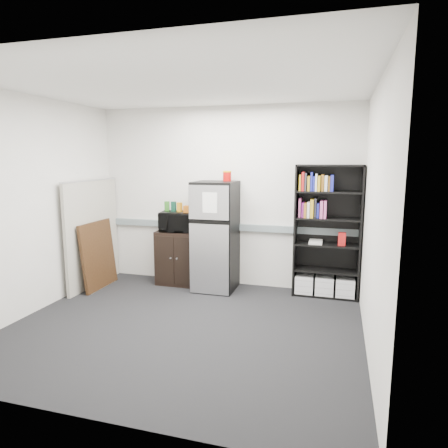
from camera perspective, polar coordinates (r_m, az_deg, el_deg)
name	(u,v)px	position (r m, az deg, el deg)	size (l,w,h in m)	color
floor	(184,327)	(4.81, -5.72, -14.40)	(4.00, 4.00, 0.00)	black
wall_back	(225,197)	(6.09, 0.18, 3.87)	(4.00, 0.02, 2.70)	silver
wall_right	(374,219)	(4.14, 20.64, 0.63)	(0.02, 3.50, 2.70)	silver
wall_left	(32,206)	(5.51, -25.69, 2.35)	(0.02, 3.50, 2.70)	silver
ceiling	(180,85)	(4.47, -6.32, 19.18)	(4.00, 3.50, 0.02)	white
electrical_raceway	(225,226)	(6.12, 0.10, -0.36)	(3.92, 0.05, 0.10)	slate
wall_note	(203,184)	(6.17, -2.98, 5.79)	(0.14, 0.00, 0.10)	white
bookshelf	(327,233)	(5.74, 14.51, -1.19)	(0.90, 0.34, 1.85)	black
cubicle_partition	(93,233)	(6.37, -18.24, -1.26)	(0.06, 1.30, 1.62)	gray
cabinet	(179,257)	(6.23, -6.38, -4.78)	(0.67, 0.45, 0.83)	black
microwave	(178,222)	(6.10, -6.53, 0.35)	(0.54, 0.37, 0.30)	black
snack_box_a	(167,206)	(6.18, -8.15, 2.53)	(0.07, 0.05, 0.15)	#265E1B
snack_box_b	(174,206)	(6.14, -7.21, 2.50)	(0.07, 0.05, 0.15)	#0B3323
snack_box_c	(180,207)	(6.10, -6.37, 2.43)	(0.07, 0.05, 0.14)	orange
snack_bag	(190,209)	(5.99, -4.89, 2.13)	(0.18, 0.10, 0.10)	#BC5E12
refrigerator	(215,236)	(5.87, -1.25, -1.75)	(0.61, 0.63, 1.60)	black
coffee_can	(227,175)	(5.85, 0.44, 6.98)	(0.12, 0.12, 0.17)	#AE0A08
framed_poster	(98,255)	(6.29, -17.50, -4.24)	(0.14, 0.78, 1.00)	black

